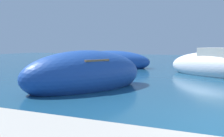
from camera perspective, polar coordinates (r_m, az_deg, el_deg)
name	(u,v)px	position (r m, az deg, el deg)	size (l,w,h in m)	color
moored_boat_0	(215,66)	(16.72, 23.07, 0.55)	(6.54, 5.09, 2.21)	white
moored_boat_1	(111,62)	(20.46, -0.13, 1.62)	(6.72, 3.15, 1.87)	#1E479E
moored_boat_2	(86,75)	(10.95, -6.25, -1.51)	(5.14, 6.37, 2.23)	#1E479E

